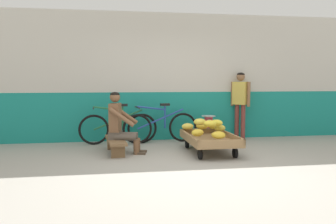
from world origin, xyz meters
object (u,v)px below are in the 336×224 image
object	(u,v)px
banana_cart	(210,140)
bicycle_near_left	(118,128)
shopping_bag	(227,140)
bicycle_far_left	(160,127)
low_bench	(116,143)
plastic_crate	(208,136)
customer_adult	(240,98)
vendor_seated	(120,123)
weighing_scale	(208,122)

from	to	relation	value
banana_cart	bicycle_near_left	bearing A→B (deg)	145.10
shopping_bag	bicycle_far_left	bearing A→B (deg)	155.73
low_bench	plastic_crate	distance (m)	2.14
bicycle_near_left	bicycle_far_left	bearing A→B (deg)	0.03
banana_cart	customer_adult	bearing A→B (deg)	50.80
plastic_crate	bicycle_far_left	xyz separation A→B (m)	(-1.03, 0.17, 0.20)
bicycle_far_left	plastic_crate	bearing A→B (deg)	-9.42
bicycle_far_left	banana_cart	bearing A→B (deg)	-56.69
shopping_bag	bicycle_near_left	bearing A→B (deg)	165.11
vendor_seated	plastic_crate	xyz separation A→B (m)	(1.91, 0.78, -0.42)
plastic_crate	customer_adult	bearing A→B (deg)	23.09
bicycle_far_left	shopping_bag	distance (m)	1.45
low_bench	bicycle_near_left	world-z (taller)	bicycle_near_left
weighing_scale	shopping_bag	distance (m)	0.60
vendor_seated	customer_adult	distance (m)	3.02
banana_cart	bicycle_far_left	xyz separation A→B (m)	(-0.77, 1.17, 0.11)
weighing_scale	shopping_bag	bearing A→B (deg)	-56.23
low_bench	weighing_scale	xyz separation A→B (m)	(2.00, 0.76, 0.25)
low_bench	customer_adult	bearing A→B (deg)	21.58
bicycle_near_left	low_bench	bearing A→B (deg)	-93.84
low_bench	plastic_crate	bearing A→B (deg)	20.92
vendor_seated	shopping_bag	distance (m)	2.27
banana_cart	weighing_scale	xyz separation A→B (m)	(0.26, 1.00, 0.21)
low_bench	vendor_seated	size ratio (longest dim) A/B	0.99
vendor_seated	customer_adult	size ratio (longest dim) A/B	0.75
customer_adult	shopping_bag	xyz separation A→B (m)	(-0.57, -0.78, -0.83)
customer_adult	shopping_bag	distance (m)	1.28
banana_cart	bicycle_far_left	bearing A→B (deg)	123.31
shopping_bag	weighing_scale	bearing A→B (deg)	123.77
customer_adult	shopping_bag	world-z (taller)	customer_adult
plastic_crate	customer_adult	size ratio (longest dim) A/B	0.24
bicycle_near_left	shopping_bag	world-z (taller)	bicycle_near_left
banana_cart	shopping_bag	xyz separation A→B (m)	(0.54, 0.58, -0.12)
banana_cart	customer_adult	size ratio (longest dim) A/B	0.95
banana_cart	plastic_crate	world-z (taller)	banana_cart
banana_cart	vendor_seated	distance (m)	1.70
weighing_scale	customer_adult	distance (m)	1.05
banana_cart	bicycle_far_left	world-z (taller)	bicycle_far_left
bicycle_near_left	weighing_scale	bearing A→B (deg)	-5.06
weighing_scale	bicycle_near_left	xyz separation A→B (m)	(-1.94, 0.17, -0.10)
shopping_bag	low_bench	bearing A→B (deg)	-171.38
banana_cart	bicycle_near_left	world-z (taller)	bicycle_near_left
vendor_seated	customer_adult	world-z (taller)	customer_adult
plastic_crate	shopping_bag	size ratio (longest dim) A/B	1.50
low_bench	plastic_crate	size ratio (longest dim) A/B	3.12
plastic_crate	bicycle_near_left	distance (m)	1.96
plastic_crate	shopping_bag	world-z (taller)	plastic_crate
weighing_scale	banana_cart	bearing A→B (deg)	-104.57
banana_cart	shopping_bag	distance (m)	0.80
vendor_seated	bicycle_far_left	xyz separation A→B (m)	(0.88, 0.95, -0.21)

